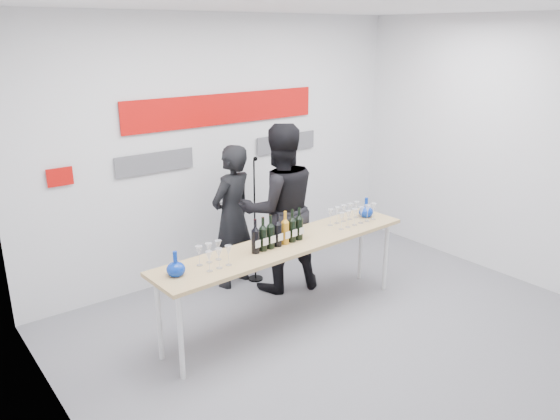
% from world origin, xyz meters
% --- Properties ---
extents(ground, '(5.00, 5.00, 0.00)m').
position_xyz_m(ground, '(0.00, 0.00, 0.00)').
color(ground, slate).
rests_on(ground, ground).
extents(back_wall, '(5.00, 0.04, 3.00)m').
position_xyz_m(back_wall, '(0.00, 2.00, 1.50)').
color(back_wall, silver).
rests_on(back_wall, ground).
extents(signage, '(3.38, 0.02, 0.79)m').
position_xyz_m(signage, '(-0.06, 1.97, 1.81)').
color(signage, '#BB0B08').
rests_on(signage, back_wall).
extents(tasting_table, '(2.82, 0.68, 0.84)m').
position_xyz_m(tasting_table, '(-0.27, 0.47, 0.78)').
color(tasting_table, tan).
rests_on(tasting_table, ground).
extents(wine_bottles, '(0.62, 0.10, 0.33)m').
position_xyz_m(wine_bottles, '(-0.39, 0.46, 1.01)').
color(wine_bottles, black).
rests_on(wine_bottles, tasting_table).
extents(decanter_left, '(0.16, 0.16, 0.21)m').
position_xyz_m(decanter_left, '(-1.47, 0.46, 0.95)').
color(decanter_left, '#082D9F').
rests_on(decanter_left, tasting_table).
extents(decanter_right, '(0.16, 0.16, 0.21)m').
position_xyz_m(decanter_right, '(0.91, 0.56, 0.95)').
color(decanter_right, '#082D9F').
rests_on(decanter_right, tasting_table).
extents(glasses_left, '(0.27, 0.23, 0.18)m').
position_xyz_m(glasses_left, '(-1.11, 0.44, 0.93)').
color(glasses_left, silver).
rests_on(glasses_left, tasting_table).
extents(glasses_right, '(0.57, 0.24, 0.18)m').
position_xyz_m(glasses_right, '(0.63, 0.50, 0.93)').
color(glasses_right, silver).
rests_on(glasses_right, tasting_table).
extents(presenter_left, '(0.69, 0.56, 1.64)m').
position_xyz_m(presenter_left, '(-0.23, 1.51, 0.82)').
color(presenter_left, black).
rests_on(presenter_left, ground).
extents(presenter_right, '(1.08, 0.95, 1.88)m').
position_xyz_m(presenter_right, '(0.14, 1.12, 0.94)').
color(presenter_right, black).
rests_on(presenter_right, ground).
extents(mic_stand, '(0.17, 0.17, 1.49)m').
position_xyz_m(mic_stand, '(0.02, 1.43, 0.45)').
color(mic_stand, black).
rests_on(mic_stand, ground).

